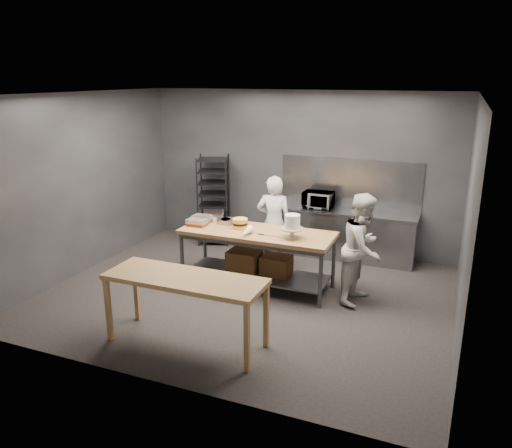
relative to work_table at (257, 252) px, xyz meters
The scene contains 16 objects.
ground 0.68m from the work_table, 93.62° to the right, with size 6.00×6.00×0.00m, color black.
back_wall 2.32m from the work_table, 90.64° to the left, with size 6.00×0.04×3.00m, color #4C4F54.
work_table is the anchor object (origin of this frame).
near_counter 2.03m from the work_table, 94.01° to the right, with size 2.00×0.70×0.90m.
back_counter 2.06m from the work_table, 61.61° to the left, with size 2.60×0.60×0.90m.
splashback_panel 2.45m from the work_table, 65.13° to the left, with size 2.60×0.02×0.90m, color slate.
speed_rack 2.40m from the work_table, 133.58° to the left, with size 0.79×0.82×1.75m.
chef_behind 0.85m from the work_table, 91.75° to the left, with size 0.60×0.39×1.65m, color white.
chef_right 1.66m from the work_table, ahead, with size 0.80×0.62×1.64m, color beige.
microwave 1.93m from the work_table, 75.33° to the left, with size 0.54×0.37×0.30m, color black.
frosted_cake_stand 0.85m from the work_table, 13.28° to the right, with size 0.34×0.34×0.36m.
layer_cake 0.53m from the work_table, behind, with size 0.24×0.24×0.16m.
cake_pans 0.95m from the work_table, 169.05° to the left, with size 0.75×0.34×0.07m.
piping_bag 0.51m from the work_table, 101.69° to the right, with size 0.12×0.12×0.38m, color white.
offset_spatula 0.44m from the work_table, 38.52° to the right, with size 0.36×0.02×0.02m.
pastry_clamshells 1.10m from the work_table, behind, with size 0.33×0.44×0.11m.
Camera 1 is at (2.81, -6.51, 3.25)m, focal length 35.00 mm.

